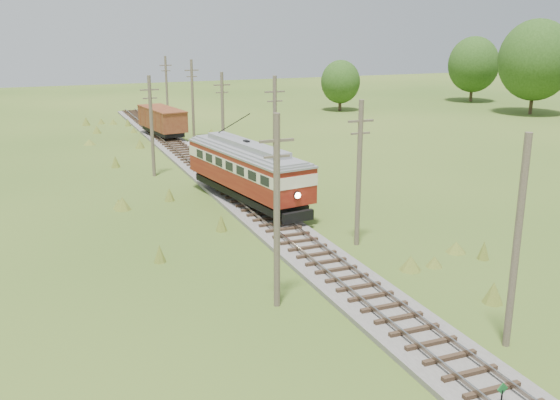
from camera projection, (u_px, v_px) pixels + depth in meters
name	position (u px, v px, depth m)	size (l,w,h in m)	color
railbed_main	(224.00, 185.00, 50.21)	(3.60, 96.00, 0.57)	#605B54
switch_marker	(502.00, 394.00, 21.01)	(0.45, 0.06, 1.08)	black
streetcar	(247.00, 167.00, 44.46)	(5.25, 13.73, 6.20)	black
gondola	(162.00, 120.00, 71.12)	(4.13, 9.21, 2.95)	black
gravel_pile	(198.00, 141.00, 67.20)	(3.01, 3.19, 1.09)	gray
utility_pole_r_1	(517.00, 244.00, 24.30)	(0.30, 0.30, 8.80)	brown
utility_pole_r_2	(359.00, 172.00, 35.97)	(1.60, 0.30, 8.60)	brown
utility_pole_r_3	(275.00, 134.00, 47.48)	(1.60, 0.30, 9.00)	brown
utility_pole_r_4	(223.00, 116.00, 59.09)	(1.60, 0.30, 8.40)	brown
utility_pole_r_5	(193.00, 98.00, 70.77)	(1.60, 0.30, 8.90)	brown
utility_pole_r_6	(167.00, 89.00, 82.33)	(1.60, 0.30, 8.70)	brown
utility_pole_l_a	(277.00, 211.00, 27.86)	(1.60, 0.30, 9.00)	brown
utility_pole_l_b	(152.00, 125.00, 52.80)	(1.60, 0.30, 8.60)	brown
tree_right_4	(536.00, 60.00, 89.03)	(10.50, 10.50, 13.53)	#38281C
tree_right_5	(473.00, 64.00, 104.45)	(8.40, 8.40, 10.82)	#38281C
tree_mid_b	(340.00, 82.00, 93.81)	(5.88, 5.88, 7.57)	#38281C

